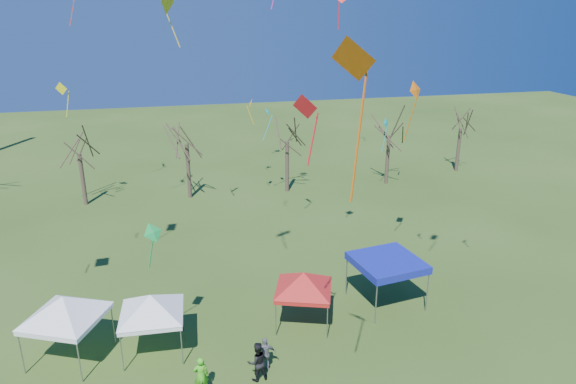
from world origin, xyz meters
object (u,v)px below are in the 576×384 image
tree_5 (462,113)px  person_dark (257,362)px  tree_1 (77,135)px  tent_blue (387,263)px  tent_red (304,276)px  person_green (201,375)px  person_grey (265,354)px  tree_2 (185,124)px  tent_white_mid (150,299)px  tree_3 (287,123)px  tent_white_west (63,301)px  tree_4 (390,118)px

tree_5 → person_dark: size_ratio=4.15×
tree_1 → tent_blue: (17.74, -19.64, -3.39)m
tent_red → tree_1: bearing=122.3°
tree_1 → person_green: tree_1 is taller
tree_1 → person_grey: 26.23m
tree_1 → tree_2: tree_2 is taller
tent_white_mid → person_grey: size_ratio=2.40×
tree_1 → tree_3: size_ratio=0.95×
tree_2 → person_grey: (2.00, -23.29, -5.49)m
tree_2 → tent_white_west: (-6.45, -20.45, -3.31)m
tree_3 → tent_white_mid: size_ratio=2.05×
tree_3 → tent_white_west: size_ratio=2.01×
tree_5 → tent_white_mid: (-28.84, -22.46, -2.98)m
tree_1 → person_grey: bearing=-66.2°
tree_5 → tent_red: bearing=-134.5°
tree_2 → tree_4: bearing=-1.2°
tent_red → tent_blue: size_ratio=0.94×
person_dark → tree_4: bearing=-133.1°
tree_5 → tent_white_west: 39.45m
tree_1 → tree_3: 16.81m
tree_3 → tent_red: (-3.86, -19.87, -3.40)m
tree_1 → tree_2: bearing=-1.8°
tree_2 → tent_white_west: 21.69m
person_dark → tent_white_mid: bearing=-44.0°
person_grey → person_green: (-2.85, -0.79, 0.05)m
tent_red → person_dark: 5.04m
tree_5 → tent_white_mid: size_ratio=1.93×
tent_red → person_green: 6.89m
tree_1 → tent_red: size_ratio=2.13×
tree_1 → tent_blue: 26.68m
tree_1 → tent_white_mid: size_ratio=1.95×
tree_4 → tree_5: tree_4 is taller
tent_white_mid → person_dark: tent_white_mid is taller
tree_2 → person_green: (-0.85, -24.09, -5.44)m
tree_4 → person_green: size_ratio=4.63×
tree_5 → tree_1: bearing=-177.6°
tent_white_mid → tent_blue: tent_white_mid is taller
tree_1 → tree_2: size_ratio=0.92×
person_dark → person_green: size_ratio=1.06×
tent_white_west → person_dark: tent_white_west is taller
tent_white_mid → tent_blue: size_ratio=1.02×
tree_3 → tent_blue: size_ratio=2.09×
tree_3 → tent_blue: (0.94, -19.03, -3.68)m
tent_white_west → person_green: bearing=-33.0°
tent_white_mid → person_dark: (4.29, -3.06, -1.85)m
tent_white_west → tent_white_mid: 3.72m
tree_3 → tent_white_mid: tree_3 is taller
tree_5 → tent_white_mid: tree_5 is taller
tent_white_west → tree_5: bearing=34.2°
tree_3 → tent_red: size_ratio=2.23×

